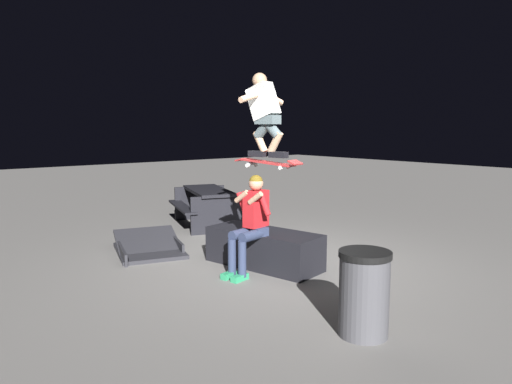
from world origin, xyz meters
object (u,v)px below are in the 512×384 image
object	(u,v)px
person_sitting_on_ledge	(251,219)
skater_airborne	(264,111)
picnic_table_back	(209,201)
trash_bin	(364,293)
ledge_box_main	(264,248)
kicker_ramp	(149,249)
skateboard	(268,163)

from	to	relation	value
person_sitting_on_ledge	skater_airborne	world-z (taller)	skater_airborne
picnic_table_back	trash_bin	xyz separation A→B (m)	(-5.26, 1.72, -0.08)
ledge_box_main	trash_bin	bearing A→B (deg)	162.51
person_sitting_on_ledge	trash_bin	xyz separation A→B (m)	(-2.21, 0.38, -0.34)
person_sitting_on_ledge	kicker_ramp	bearing A→B (deg)	17.08
ledge_box_main	picnic_table_back	world-z (taller)	picnic_table_back
skater_airborne	kicker_ramp	size ratio (longest dim) A/B	0.74
person_sitting_on_ledge	ledge_box_main	bearing A→B (deg)	-66.21
ledge_box_main	trash_bin	size ratio (longest dim) A/B	2.05
skateboard	trash_bin	world-z (taller)	skateboard
skateboard	skater_airborne	size ratio (longest dim) A/B	0.93
picnic_table_back	trash_bin	size ratio (longest dim) A/B	2.45
ledge_box_main	picnic_table_back	size ratio (longest dim) A/B	0.84
skater_airborne	picnic_table_back	size ratio (longest dim) A/B	0.55
ledge_box_main	person_sitting_on_ledge	world-z (taller)	person_sitting_on_ledge
ledge_box_main	person_sitting_on_ledge	xyz separation A→B (m)	(-0.16, 0.37, 0.50)
ledge_box_main	skateboard	distance (m)	1.30
trash_bin	skater_airborne	bearing A→B (deg)	-14.93
kicker_ramp	picnic_table_back	size ratio (longest dim) A/B	0.74
skateboard	skater_airborne	distance (m)	0.69
person_sitting_on_ledge	skateboard	bearing A→B (deg)	-117.18
skater_airborne	kicker_ramp	world-z (taller)	skater_airborne
person_sitting_on_ledge	kicker_ramp	xyz separation A→B (m)	(1.89, 0.58, -0.70)
kicker_ramp	picnic_table_back	world-z (taller)	picnic_table_back
skater_airborne	kicker_ramp	xyz separation A→B (m)	(1.94, 0.78, -2.15)
skater_airborne	person_sitting_on_ledge	bearing A→B (deg)	75.58
ledge_box_main	kicker_ramp	distance (m)	1.98
skater_airborne	trash_bin	size ratio (longest dim) A/B	1.34
person_sitting_on_ledge	skateboard	xyz separation A→B (m)	(-0.11, -0.21, 0.76)
person_sitting_on_ledge	trash_bin	size ratio (longest dim) A/B	1.63
trash_bin	person_sitting_on_ledge	bearing A→B (deg)	-9.80
person_sitting_on_ledge	picnic_table_back	bearing A→B (deg)	-23.73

